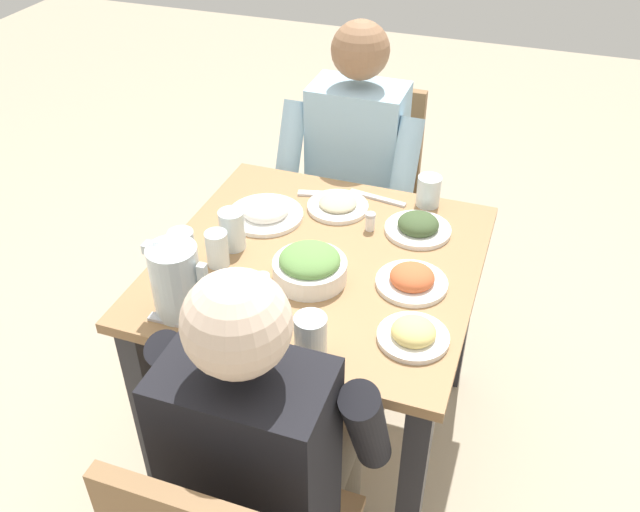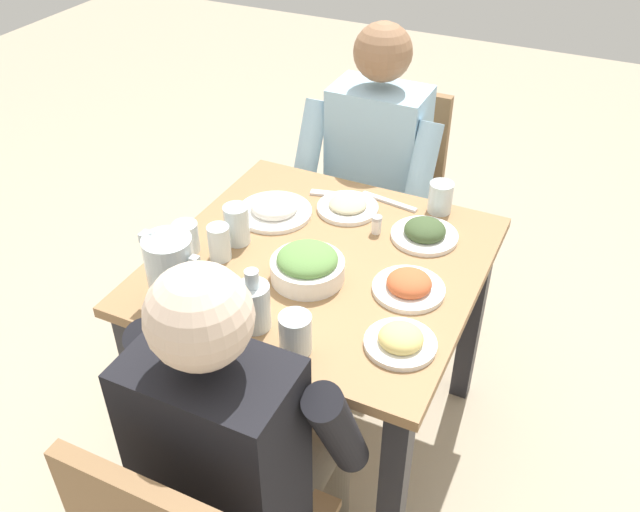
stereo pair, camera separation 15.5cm
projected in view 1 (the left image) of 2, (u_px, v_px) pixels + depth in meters
ground_plane at (319, 430)px, 2.28m from camera, size 8.00×8.00×0.00m
dining_table at (319, 295)px, 1.93m from camera, size 0.85×0.85×0.71m
chair_far at (364, 189)px, 2.60m from camera, size 0.40×0.40×0.86m
diner_near at (269, 448)px, 1.46m from camera, size 0.48×0.53×1.16m
diner_far at (349, 181)px, 2.36m from camera, size 0.48×0.53×1.16m
water_pitcher at (176, 281)px, 1.63m from camera, size 0.16×0.12×0.19m
salad_bowl at (310, 266)px, 1.76m from camera, size 0.19×0.19×0.09m
plate_yoghurt at (265, 211)px, 2.02m from camera, size 0.22×0.22×0.06m
plate_dolmas at (418, 226)px, 1.95m from camera, size 0.19×0.19×0.06m
plate_fries at (413, 334)px, 1.59m from camera, size 0.17×0.17×0.05m
plate_rice_curry at (412, 279)px, 1.76m from camera, size 0.19×0.19×0.05m
plate_beans at (338, 205)px, 2.06m from camera, size 0.18×0.18×0.04m
water_glass_far_left at (217, 249)px, 1.81m from camera, size 0.06×0.06×0.10m
water_glass_center at (182, 246)px, 1.84m from camera, size 0.07×0.07×0.09m
water_glass_near_right at (232, 230)px, 1.87m from camera, size 0.07×0.07×0.11m
water_glass_by_pitcher at (429, 191)px, 2.06m from camera, size 0.07×0.07×0.09m
water_glass_near_left at (311, 335)px, 1.55m from camera, size 0.08×0.08×0.10m
oil_carafe at (265, 312)px, 1.60m from camera, size 0.08×0.08×0.16m
salt_shaker at (370, 221)px, 1.96m from camera, size 0.03×0.03×0.05m
fork_near at (181, 323)px, 1.64m from camera, size 0.17×0.03×0.01m
knife_near at (377, 198)px, 2.11m from camera, size 0.19×0.04×0.01m
fork_far at (325, 194)px, 2.13m from camera, size 0.17×0.07×0.01m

